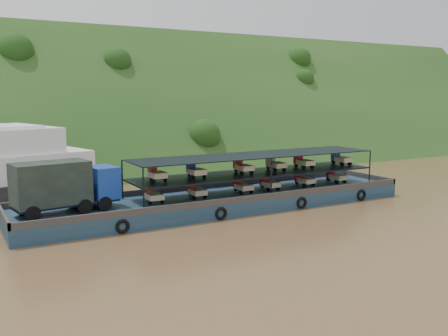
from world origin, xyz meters
TOP-DOWN VIEW (x-y plane):
  - ground at (0.00, 0.00)m, footprint 160.00×160.00m
  - hillside at (0.00, 36.00)m, footprint 140.00×39.60m
  - cargo_barge at (-5.17, 0.82)m, footprint 35.00×7.18m

SIDE VIEW (x-z plane):
  - ground at x=0.00m, z-range 0.00..0.00m
  - hillside at x=0.00m, z-range -19.80..19.80m
  - cargo_barge at x=-5.17m, z-range -1.25..3.79m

